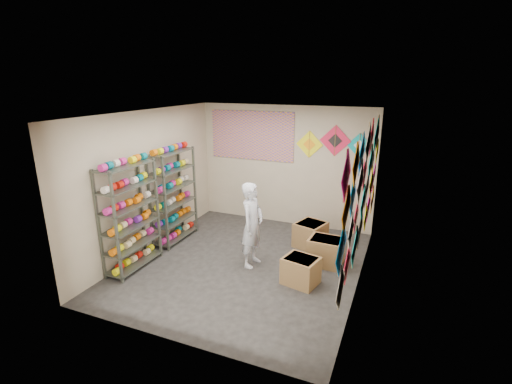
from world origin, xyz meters
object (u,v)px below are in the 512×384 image
at_px(carton_b, 326,251).
at_px(carton_c, 310,235).
at_px(shopkeeper, 252,225).
at_px(shelf_rack_back, 174,196).
at_px(shelf_rack_front, 130,217).
at_px(carton_a, 301,271).

bearing_deg(carton_b, carton_c, 127.75).
relative_size(shopkeeper, carton_c, 2.70).
bearing_deg(shopkeeper, shelf_rack_back, 81.76).
distance_m(shelf_rack_front, carton_c, 3.45).
relative_size(shelf_rack_front, carton_c, 3.33).
relative_size(shelf_rack_back, carton_c, 3.33).
xyz_separation_m(shelf_rack_front, carton_c, (2.69, 2.04, -0.70)).
height_order(shelf_rack_front, carton_a, shelf_rack_front).
bearing_deg(carton_b, shopkeeper, -154.60).
relative_size(shopkeeper, carton_a, 2.83).
xyz_separation_m(shelf_rack_back, carton_c, (2.69, 0.74, -0.70)).
distance_m(shelf_rack_front, carton_a, 3.05).
distance_m(shopkeeper, carton_a, 1.17).
xyz_separation_m(shelf_rack_front, carton_b, (3.14, 1.42, -0.70)).
bearing_deg(carton_b, shelf_rack_front, -153.40).
relative_size(shelf_rack_back, shopkeeper, 1.24).
distance_m(shelf_rack_front, carton_b, 3.51).
distance_m(carton_a, carton_c, 1.46).
relative_size(shelf_rack_back, carton_a, 3.49).
height_order(carton_a, carton_c, carton_c).
xyz_separation_m(shopkeeper, carton_c, (0.78, 1.15, -0.52)).
bearing_deg(carton_c, shelf_rack_front, -125.29).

